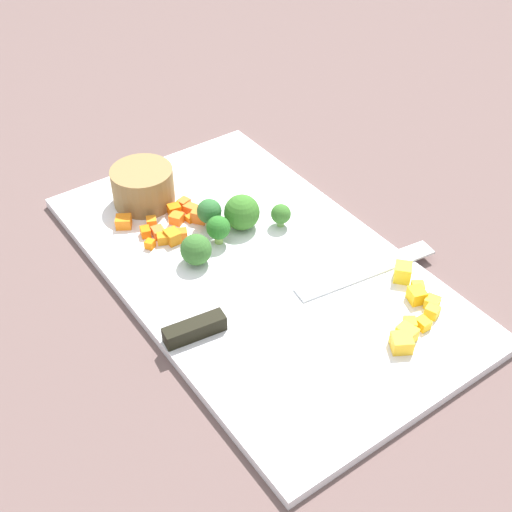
% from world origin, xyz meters
% --- Properties ---
extents(ground_plane, '(4.00, 4.00, 0.00)m').
position_xyz_m(ground_plane, '(0.00, 0.00, 0.00)').
color(ground_plane, brown).
extents(cutting_board, '(0.52, 0.30, 0.01)m').
position_xyz_m(cutting_board, '(0.00, 0.00, 0.01)').
color(cutting_board, white).
rests_on(cutting_board, ground_plane).
extents(prep_bowl, '(0.08, 0.08, 0.05)m').
position_xyz_m(prep_bowl, '(-0.18, -0.05, 0.04)').
color(prep_bowl, olive).
rests_on(prep_bowl, cutting_board).
extents(chef_knife, '(0.07, 0.33, 0.02)m').
position_xyz_m(chef_knife, '(0.07, -0.04, 0.02)').
color(chef_knife, silver).
rests_on(chef_knife, cutting_board).
extents(carrot_dice_0, '(0.02, 0.02, 0.01)m').
position_xyz_m(carrot_dice_0, '(-0.11, -0.07, 0.02)').
color(carrot_dice_0, orange).
rests_on(carrot_dice_0, cutting_board).
extents(carrot_dice_1, '(0.02, 0.02, 0.02)m').
position_xyz_m(carrot_dice_1, '(-0.09, -0.06, 0.02)').
color(carrot_dice_1, orange).
rests_on(carrot_dice_1, cutting_board).
extents(carrot_dice_2, '(0.02, 0.02, 0.01)m').
position_xyz_m(carrot_dice_2, '(-0.13, -0.01, 0.02)').
color(carrot_dice_2, orange).
rests_on(carrot_dice_2, cutting_board).
extents(carrot_dice_3, '(0.02, 0.02, 0.01)m').
position_xyz_m(carrot_dice_3, '(-0.13, -0.03, 0.02)').
color(carrot_dice_3, orange).
rests_on(carrot_dice_3, cutting_board).
extents(carrot_dice_4, '(0.02, 0.02, 0.01)m').
position_xyz_m(carrot_dice_4, '(-0.13, -0.06, 0.02)').
color(carrot_dice_4, orange).
rests_on(carrot_dice_4, cutting_board).
extents(carrot_dice_5, '(0.03, 0.03, 0.02)m').
position_xyz_m(carrot_dice_5, '(-0.11, -0.01, 0.02)').
color(carrot_dice_5, orange).
rests_on(carrot_dice_5, cutting_board).
extents(carrot_dice_6, '(0.02, 0.02, 0.01)m').
position_xyz_m(carrot_dice_6, '(-0.14, -0.01, 0.02)').
color(carrot_dice_6, orange).
rests_on(carrot_dice_6, cutting_board).
extents(carrot_dice_7, '(0.01, 0.01, 0.01)m').
position_xyz_m(carrot_dice_7, '(-0.09, -0.09, 0.02)').
color(carrot_dice_7, orange).
rests_on(carrot_dice_7, cutting_board).
extents(carrot_dice_8, '(0.01, 0.01, 0.01)m').
position_xyz_m(carrot_dice_8, '(-0.11, -0.02, 0.02)').
color(carrot_dice_8, orange).
rests_on(carrot_dice_8, cutting_board).
extents(carrot_dice_9, '(0.02, 0.02, 0.01)m').
position_xyz_m(carrot_dice_9, '(-0.08, -0.05, 0.02)').
color(carrot_dice_9, orange).
rests_on(carrot_dice_9, cutting_board).
extents(carrot_dice_10, '(0.02, 0.02, 0.01)m').
position_xyz_m(carrot_dice_10, '(-0.15, -0.09, 0.02)').
color(carrot_dice_10, orange).
rests_on(carrot_dice_10, cutting_board).
extents(carrot_dice_11, '(0.02, 0.01, 0.01)m').
position_xyz_m(carrot_dice_11, '(-0.12, -0.08, 0.02)').
color(carrot_dice_11, orange).
rests_on(carrot_dice_11, cutting_board).
extents(carrot_dice_12, '(0.02, 0.02, 0.01)m').
position_xyz_m(carrot_dice_12, '(-0.12, -0.04, 0.02)').
color(carrot_dice_12, orange).
rests_on(carrot_dice_12, cutting_board).
extents(carrot_dice_13, '(0.02, 0.02, 0.01)m').
position_xyz_m(carrot_dice_13, '(-0.09, -0.07, 0.02)').
color(carrot_dice_13, orange).
rests_on(carrot_dice_13, cutting_board).
extents(pepper_dice_0, '(0.02, 0.02, 0.01)m').
position_xyz_m(pepper_dice_0, '(0.17, 0.11, 0.02)').
color(pepper_dice_0, yellow).
rests_on(pepper_dice_0, cutting_board).
extents(pepper_dice_1, '(0.01, 0.01, 0.01)m').
position_xyz_m(pepper_dice_1, '(0.18, 0.08, 0.02)').
color(pepper_dice_1, yellow).
rests_on(pepper_dice_1, cutting_board).
extents(pepper_dice_2, '(0.02, 0.02, 0.01)m').
position_xyz_m(pepper_dice_2, '(0.14, 0.12, 0.02)').
color(pepper_dice_2, yellow).
rests_on(pepper_dice_2, cutting_board).
extents(pepper_dice_3, '(0.02, 0.02, 0.01)m').
position_xyz_m(pepper_dice_3, '(0.18, 0.07, 0.02)').
color(pepper_dice_3, yellow).
rests_on(pepper_dice_3, cutting_board).
extents(pepper_dice_4, '(0.02, 0.02, 0.01)m').
position_xyz_m(pepper_dice_4, '(0.18, 0.10, 0.02)').
color(pepper_dice_4, yellow).
rests_on(pepper_dice_4, cutting_board).
extents(pepper_dice_5, '(0.02, 0.02, 0.02)m').
position_xyz_m(pepper_dice_5, '(0.18, 0.06, 0.02)').
color(pepper_dice_5, yellow).
rests_on(pepper_dice_5, cutting_board).
extents(pepper_dice_6, '(0.03, 0.03, 0.02)m').
position_xyz_m(pepper_dice_6, '(0.12, 0.12, 0.02)').
color(pepper_dice_6, yellow).
rests_on(pepper_dice_6, cutting_board).
extents(pepper_dice_7, '(0.03, 0.03, 0.02)m').
position_xyz_m(pepper_dice_7, '(0.19, 0.04, 0.02)').
color(pepper_dice_7, yellow).
rests_on(pepper_dice_7, cutting_board).
extents(pepper_dice_8, '(0.02, 0.02, 0.02)m').
position_xyz_m(pepper_dice_8, '(0.15, 0.10, 0.02)').
color(pepper_dice_8, yellow).
rests_on(pepper_dice_8, cutting_board).
extents(broccoli_floret_0, '(0.03, 0.03, 0.04)m').
position_xyz_m(broccoli_floret_0, '(-0.06, -0.01, 0.03)').
color(broccoli_floret_0, '#94BB57').
rests_on(broccoli_floret_0, cutting_board).
extents(broccoli_floret_1, '(0.04, 0.04, 0.04)m').
position_xyz_m(broccoli_floret_1, '(-0.04, -0.06, 0.03)').
color(broccoli_floret_1, '#8CBF67').
rests_on(broccoli_floret_1, cutting_board).
extents(broccoli_floret_2, '(0.03, 0.03, 0.04)m').
position_xyz_m(broccoli_floret_2, '(-0.09, -0.01, 0.03)').
color(broccoli_floret_2, '#86AC60').
rests_on(broccoli_floret_2, cutting_board).
extents(broccoli_floret_3, '(0.04, 0.04, 0.04)m').
position_xyz_m(broccoli_floret_3, '(-0.07, 0.03, 0.03)').
color(broccoli_floret_3, '#93C264').
rests_on(broccoli_floret_3, cutting_board).
extents(broccoli_floret_4, '(0.02, 0.02, 0.03)m').
position_xyz_m(broccoli_floret_4, '(-0.04, 0.06, 0.03)').
color(broccoli_floret_4, '#80B75C').
rests_on(broccoli_floret_4, cutting_board).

